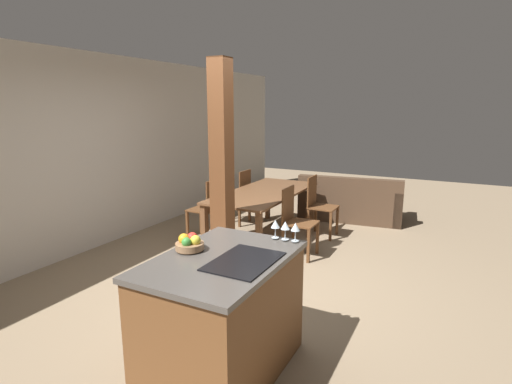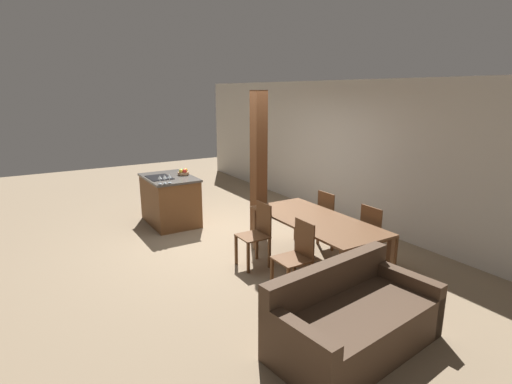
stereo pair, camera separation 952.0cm
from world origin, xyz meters
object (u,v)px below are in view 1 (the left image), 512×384
object	(u,v)px
dining_table	(264,197)
timber_post	(222,170)
wine_glass_far	(275,224)
couch	(351,203)
dining_chair_far_left	(208,208)
wine_glass_middle	(285,226)
wine_glass_near	(295,227)
dining_chair_far_right	(239,195)
dining_chair_near_left	(296,220)
dining_chair_near_right	(319,205)
kitchen_island	(223,315)
fruit_bowl	(190,243)

from	to	relation	value
dining_table	timber_post	distance (m)	1.51
wine_glass_far	couch	distance (m)	4.21
dining_chair_far_left	couch	bearing A→B (deg)	143.10
wine_glass_middle	wine_glass_far	bearing A→B (deg)	90.00
wine_glass_near	dining_chair_far_right	bearing A→B (deg)	36.78
wine_glass_near	timber_post	size ratio (longest dim) A/B	0.06
wine_glass_middle	dining_chair_near_left	xyz separation A→B (m)	(1.97, 0.68, -0.55)
wine_glass_near	dining_table	world-z (taller)	wine_glass_near
dining_chair_far_right	wine_glass_middle	bearing A→B (deg)	35.67
dining_chair_far_left	timber_post	distance (m)	1.44
dining_chair_near_right	dining_chair_far_left	xyz separation A→B (m)	(-0.95, 1.41, 0.00)
kitchen_island	timber_post	xyz separation A→B (m)	(1.61, 1.00, 0.79)
fruit_bowl	timber_post	world-z (taller)	timber_post
kitchen_island	couch	distance (m)	4.67
dining_table	dining_chair_near_left	bearing A→B (deg)	-123.95
fruit_bowl	dining_table	world-z (taller)	fruit_bowl
wine_glass_middle	dining_chair_near_left	bearing A→B (deg)	19.09
wine_glass_middle	dining_chair_near_right	size ratio (longest dim) A/B	0.16
wine_glass_middle	dining_chair_near_right	world-z (taller)	wine_glass_middle
dining_chair_far_left	dining_chair_far_right	xyz separation A→B (m)	(0.95, 0.00, 0.00)
wine_glass_far	fruit_bowl	bearing A→B (deg)	138.90
dining_chair_far_right	couch	xyz separation A→B (m)	(1.20, -1.62, -0.21)
kitchen_island	dining_table	bearing A→B (deg)	20.69
wine_glass_near	dining_chair_far_right	world-z (taller)	wine_glass_near
timber_post	fruit_bowl	bearing A→B (deg)	-155.91
wine_glass_far	dining_chair_far_right	xyz separation A→B (m)	(2.92, 2.01, -0.55)
fruit_bowl	dining_chair_near_left	size ratio (longest dim) A/B	0.23
dining_chair_far_left	kitchen_island	bearing A→B (deg)	36.18
dining_chair_far_right	timber_post	bearing A→B (deg)	24.17
wine_glass_near	dining_chair_far_left	world-z (taller)	wine_glass_near
timber_post	wine_glass_far	bearing A→B (deg)	-132.22
dining_chair_far_left	wine_glass_middle	bearing A→B (deg)	46.81
wine_glass_near	dining_table	size ratio (longest dim) A/B	0.07
wine_glass_near	dining_chair_near_left	world-z (taller)	wine_glass_near
wine_glass_far	dining_chair_far_right	world-z (taller)	wine_glass_far
wine_glass_near	wine_glass_far	size ratio (longest dim) A/B	1.00
dining_table	dining_chair_near_right	bearing A→B (deg)	-56.05
dining_chair_near_left	dining_chair_far_left	distance (m)	1.41
wine_glass_near	wine_glass_middle	bearing A→B (deg)	90.00
timber_post	kitchen_island	bearing A→B (deg)	-148.06
kitchen_island	dining_chair_near_left	bearing A→B (deg)	9.50
dining_chair_near_left	dining_chair_far_left	bearing A→B (deg)	90.00
wine_glass_near	dining_chair_far_left	bearing A→B (deg)	47.97
wine_glass_near	couch	distance (m)	4.23
wine_glass_near	couch	size ratio (longest dim) A/B	0.08
fruit_bowl	dining_chair_far_right	size ratio (longest dim) A/B	0.23
couch	dining_chair_far_right	bearing A→B (deg)	29.86
wine_glass_far	dining_chair_far_right	distance (m)	3.59
wine_glass_near	dining_chair_far_right	xyz separation A→B (m)	(2.92, 2.18, -0.55)
timber_post	dining_chair_near_right	bearing A→B (deg)	-17.52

